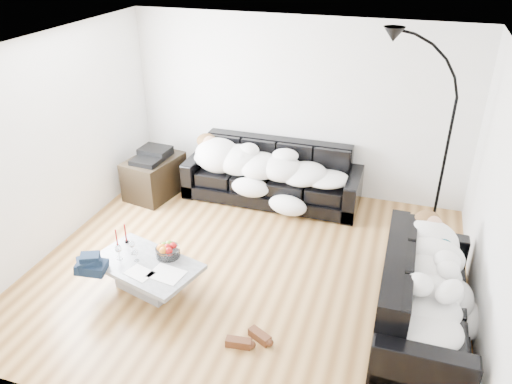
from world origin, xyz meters
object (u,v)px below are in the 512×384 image
(candle_left, at_px, (117,238))
(candle_right, at_px, (126,234))
(wine_glass_c, at_px, (136,255))
(shoes, at_px, (249,339))
(sofa_back, at_px, (272,173))
(coffee_table, at_px, (147,275))
(floor_lamp, at_px, (445,155))
(stereo, at_px, (152,154))
(wine_glass_b, at_px, (119,252))
(sleeper_right, at_px, (430,275))
(sofa_right, at_px, (426,293))
(wine_glass_a, at_px, (132,248))
(fruit_bowl, at_px, (168,250))
(sleeper_back, at_px, (271,161))
(av_cabinet, at_px, (155,176))

(candle_left, relative_size, candle_right, 0.93)
(wine_glass_c, relative_size, shoes, 0.35)
(sofa_back, height_order, coffee_table, sofa_back)
(candle_right, distance_m, floor_lamp, 3.97)
(sofa_back, bearing_deg, coffee_table, -106.84)
(stereo, bearing_deg, wine_glass_b, -68.23)
(sleeper_right, height_order, wine_glass_b, sleeper_right)
(shoes, relative_size, floor_lamp, 0.18)
(sofa_right, bearing_deg, floor_lamp, -2.45)
(stereo, bearing_deg, shoes, -43.18)
(sofa_right, relative_size, wine_glass_a, 12.42)
(candle_right, height_order, stereo, stereo)
(coffee_table, height_order, wine_glass_c, wine_glass_c)
(fruit_bowl, height_order, shoes, fruit_bowl)
(wine_glass_c, xyz_separation_m, stereo, (-0.88, 2.05, 0.24))
(candle_right, distance_m, shoes, 1.97)
(sofa_back, bearing_deg, wine_glass_c, -109.25)
(sleeper_back, height_order, shoes, sleeper_back)
(sofa_right, distance_m, sleeper_back, 3.04)
(av_cabinet, relative_size, floor_lamp, 0.38)
(fruit_bowl, bearing_deg, candle_left, -178.51)
(sofa_right, distance_m, shoes, 1.83)
(candle_left, bearing_deg, wine_glass_a, -15.36)
(fruit_bowl, bearing_deg, floor_lamp, 34.15)
(av_cabinet, bearing_deg, coffee_table, -53.79)
(shoes, bearing_deg, wine_glass_c, 167.29)
(wine_glass_b, distance_m, candle_right, 0.33)
(wine_glass_b, xyz_separation_m, av_cabinet, (-0.68, 2.07, -0.14))
(sofa_back, relative_size, fruit_bowl, 9.30)
(sofa_right, xyz_separation_m, sleeper_back, (-2.22, 2.07, 0.22))
(candle_left, bearing_deg, sleeper_back, 61.58)
(candle_left, distance_m, shoes, 1.97)
(fruit_bowl, relative_size, wine_glass_c, 1.85)
(shoes, relative_size, av_cabinet, 0.49)
(sleeper_back, bearing_deg, sleeper_right, -42.99)
(sofa_back, height_order, wine_glass_a, sofa_back)
(candle_left, xyz_separation_m, floor_lamp, (3.50, 1.96, 0.70))
(fruit_bowl, height_order, floor_lamp, floor_lamp)
(fruit_bowl, height_order, candle_left, candle_left)
(candle_left, relative_size, av_cabinet, 0.26)
(wine_glass_a, xyz_separation_m, av_cabinet, (-0.77, 1.93, -0.13))
(wine_glass_b, height_order, av_cabinet, av_cabinet)
(wine_glass_b, bearing_deg, stereo, 108.09)
(wine_glass_a, bearing_deg, av_cabinet, 111.65)
(sleeper_back, relative_size, floor_lamp, 0.94)
(coffee_table, bearing_deg, sofa_back, 73.16)
(sleeper_right, height_order, av_cabinet, sleeper_right)
(sofa_back, relative_size, wine_glass_c, 17.22)
(fruit_bowl, distance_m, stereo, 2.20)
(wine_glass_a, height_order, wine_glass_b, wine_glass_b)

